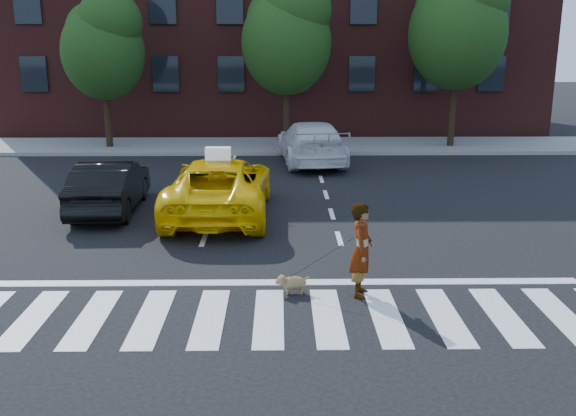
{
  "coord_description": "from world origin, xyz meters",
  "views": [
    {
      "loc": [
        0.18,
        -10.05,
        4.6
      ],
      "look_at": [
        0.37,
        3.11,
        1.1
      ],
      "focal_mm": 40.0,
      "sensor_mm": 36.0,
      "label": 1
    }
  ],
  "objects": [
    {
      "name": "building",
      "position": [
        0.0,
        25.0,
        6.0
      ],
      "size": [
        26.0,
        10.0,
        12.0
      ],
      "primitive_type": "cube",
      "color": "#491D1A",
      "rests_on": "ground"
    },
    {
      "name": "stop_line",
      "position": [
        0.0,
        1.6,
        0.01
      ],
      "size": [
        12.0,
        0.3,
        0.01
      ],
      "primitive_type": "cube",
      "color": "silver",
      "rests_on": "ground"
    },
    {
      "name": "taxi_sign",
      "position": [
        -1.4,
        6.38,
        1.7
      ],
      "size": [
        0.65,
        0.29,
        0.32
      ],
      "primitive_type": "cube",
      "rotation": [
        0.0,
        0.0,
        3.13
      ],
      "color": "white",
      "rests_on": "taxi"
    },
    {
      "name": "white_suv",
      "position": [
        1.4,
        13.92,
        0.79
      ],
      "size": [
        2.72,
        5.63,
        1.58
      ],
      "primitive_type": "imported",
      "rotation": [
        0.0,
        0.0,
        3.24
      ],
      "color": "silver",
      "rests_on": "ground"
    },
    {
      "name": "woman",
      "position": [
        1.68,
        0.97,
        0.87
      ],
      "size": [
        0.54,
        0.71,
        1.75
      ],
      "primitive_type": "imported",
      "rotation": [
        0.0,
        0.0,
        1.36
      ],
      "color": "#999999",
      "rests_on": "ground"
    },
    {
      "name": "sidewalk_far",
      "position": [
        0.0,
        17.5,
        0.07
      ],
      "size": [
        30.0,
        4.0,
        0.15
      ],
      "primitive_type": "cube",
      "color": "slate",
      "rests_on": "ground"
    },
    {
      "name": "tree_left",
      "position": [
        -6.97,
        17.0,
        4.44
      ],
      "size": [
        3.39,
        3.38,
        6.5
      ],
      "color": "black",
      "rests_on": "ground"
    },
    {
      "name": "black_sedan",
      "position": [
        -4.43,
        7.0,
        0.7
      ],
      "size": [
        1.63,
        4.3,
        1.4
      ],
      "primitive_type": "imported",
      "rotation": [
        0.0,
        0.0,
        3.18
      ],
      "color": "black",
      "rests_on": "ground"
    },
    {
      "name": "taxi",
      "position": [
        -1.4,
        6.58,
        0.77
      ],
      "size": [
        2.63,
        5.58,
        1.54
      ],
      "primitive_type": "imported",
      "rotation": [
        0.0,
        0.0,
        3.13
      ],
      "color": "#ECB904",
      "rests_on": "ground"
    },
    {
      "name": "tree_right",
      "position": [
        7.53,
        17.0,
        5.26
      ],
      "size": [
        4.0,
        4.0,
        7.7
      ],
      "color": "black",
      "rests_on": "ground"
    },
    {
      "name": "dog",
      "position": [
        0.4,
        1.06,
        0.21
      ],
      "size": [
        0.64,
        0.31,
        0.37
      ],
      "rotation": [
        0.0,
        0.0,
        0.16
      ],
      "color": "#906349",
      "rests_on": "ground"
    },
    {
      "name": "ground",
      "position": [
        0.0,
        0.0,
        0.0
      ],
      "size": [
        120.0,
        120.0,
        0.0
      ],
      "primitive_type": "plane",
      "color": "black",
      "rests_on": "ground"
    },
    {
      "name": "crosswalk",
      "position": [
        0.0,
        0.0,
        0.01
      ],
      "size": [
        13.0,
        2.4,
        0.01
      ],
      "primitive_type": "cube",
      "color": "silver",
      "rests_on": "ground"
    },
    {
      "name": "tree_mid",
      "position": [
        0.53,
        17.0,
        4.85
      ],
      "size": [
        3.69,
        3.69,
        7.1
      ],
      "color": "black",
      "rests_on": "ground"
    }
  ]
}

